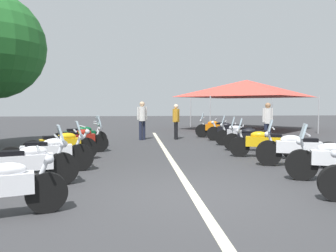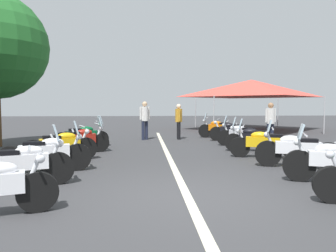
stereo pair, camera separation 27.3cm
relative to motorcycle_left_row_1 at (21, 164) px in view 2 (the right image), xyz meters
name	(u,v)px [view 2 (the right image)]	position (x,y,z in m)	size (l,w,h in m)	color
ground_plane	(187,196)	(-0.82, -3.16, -0.47)	(80.00, 80.00, 0.00)	#38383A
lane_centre_stripe	(170,160)	(2.92, -3.16, -0.47)	(18.06, 0.16, 0.01)	beige
motorcycle_left_row_1	(21,164)	(0.00, 0.00, 0.00)	(0.89, 2.01, 1.22)	black
motorcycle_left_row_2	(46,153)	(1.40, -0.06, 0.00)	(0.81, 2.14, 1.22)	black
motorcycle_left_row_3	(61,145)	(2.95, -0.01, -0.01)	(1.00, 2.00, 1.01)	black
motorcycle_left_row_4	(80,139)	(4.48, -0.25, -0.01)	(0.93, 1.95, 1.20)	black
motorcycle_left_row_5	(83,135)	(5.95, -0.06, -0.02)	(1.01, 1.96, 1.19)	black
motorcycle_right_row_1	(336,161)	(-0.15, -6.32, 0.00)	(0.99, 2.05, 1.22)	black
motorcycle_right_row_2	(297,149)	(1.52, -6.30, 0.01)	(0.96, 2.06, 1.23)	black
motorcycle_right_row_3	(265,143)	(3.02, -6.03, -0.01)	(0.99, 2.07, 1.20)	black
motorcycle_right_row_4	(255,138)	(4.39, -6.21, -0.01)	(0.91, 2.07, 1.20)	black
motorcycle_right_row_5	(242,134)	(5.83, -6.20, -0.01)	(0.93, 1.93, 1.20)	black
motorcycle_right_row_6	(232,131)	(7.50, -6.27, -0.02)	(0.95, 1.97, 1.00)	black
motorcycle_right_row_7	(219,128)	(8.96, -6.04, 0.00)	(0.89, 2.02, 1.22)	black
bystander_1	(145,117)	(8.36, -2.42, 0.56)	(0.32, 0.47, 1.76)	#1E2338
bystander_2	(271,120)	(6.35, -7.54, 0.52)	(0.32, 0.51, 1.70)	#1E2338
bystander_4	(179,119)	(8.42, -4.00, 0.49)	(0.53, 0.32, 1.65)	black
event_tent	(251,88)	(13.68, -9.21, 2.18)	(6.86, 6.86, 3.20)	#E54C3F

